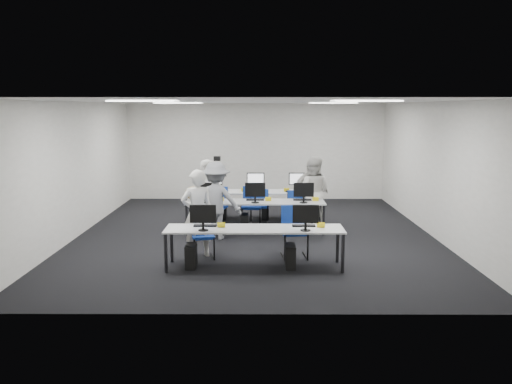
{
  "coord_description": "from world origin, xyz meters",
  "views": [
    {
      "loc": [
        0.07,
        -11.12,
        2.87
      ],
      "look_at": [
        0.02,
        -0.11,
        1.0
      ],
      "focal_mm": 35.0,
      "sensor_mm": 36.0,
      "label": 1
    }
  ],
  "objects_px": {
    "desk_mid": "(255,203)",
    "chair_2": "(216,214)",
    "chair_4": "(299,215)",
    "student_3": "(310,192)",
    "student_2": "(208,192)",
    "chair_1": "(294,241)",
    "photographer": "(216,201)",
    "chair_0": "(203,244)",
    "chair_5": "(209,212)",
    "student_1": "(313,192)",
    "chair_6": "(259,213)",
    "desk_front": "(254,231)",
    "chair_3": "(252,214)",
    "student_0": "(197,213)",
    "chair_7": "(295,213)"
  },
  "relations": [
    {
      "from": "chair_0",
      "to": "chair_2",
      "type": "xyz_separation_m",
      "value": [
        0.05,
        2.54,
        0.04
      ]
    },
    {
      "from": "chair_0",
      "to": "student_0",
      "type": "xyz_separation_m",
      "value": [
        -0.11,
        0.1,
        0.59
      ]
    },
    {
      "from": "chair_6",
      "to": "chair_7",
      "type": "relative_size",
      "value": 1.04
    },
    {
      "from": "chair_4",
      "to": "student_2",
      "type": "distance_m",
      "value": 2.32
    },
    {
      "from": "student_1",
      "to": "chair_4",
      "type": "bearing_deg",
      "value": -4.32
    },
    {
      "from": "chair_1",
      "to": "chair_3",
      "type": "height_order",
      "value": "chair_1"
    },
    {
      "from": "chair_5",
      "to": "student_0",
      "type": "distance_m",
      "value": 2.74
    },
    {
      "from": "desk_front",
      "to": "chair_3",
      "type": "distance_m",
      "value": 3.16
    },
    {
      "from": "student_2",
      "to": "chair_3",
      "type": "bearing_deg",
      "value": -37.15
    },
    {
      "from": "desk_mid",
      "to": "student_0",
      "type": "distance_m",
      "value": 2.22
    },
    {
      "from": "student_2",
      "to": "student_3",
      "type": "relative_size",
      "value": 0.99
    },
    {
      "from": "desk_mid",
      "to": "chair_2",
      "type": "xyz_separation_m",
      "value": [
        -0.95,
        0.53,
        -0.38
      ]
    },
    {
      "from": "chair_1",
      "to": "chair_3",
      "type": "distance_m",
      "value": 2.64
    },
    {
      "from": "chair_1",
      "to": "chair_5",
      "type": "xyz_separation_m",
      "value": [
        -1.91,
        2.73,
        -0.0
      ]
    },
    {
      "from": "chair_4",
      "to": "chair_0",
      "type": "bearing_deg",
      "value": -133.23
    },
    {
      "from": "chair_5",
      "to": "student_2",
      "type": "height_order",
      "value": "student_2"
    },
    {
      "from": "desk_mid",
      "to": "photographer",
      "type": "height_order",
      "value": "photographer"
    },
    {
      "from": "chair_1",
      "to": "chair_7",
      "type": "bearing_deg",
      "value": 80.38
    },
    {
      "from": "desk_mid",
      "to": "student_2",
      "type": "bearing_deg",
      "value": 142.89
    },
    {
      "from": "chair_4",
      "to": "photographer",
      "type": "height_order",
      "value": "photographer"
    },
    {
      "from": "chair_7",
      "to": "student_2",
      "type": "bearing_deg",
      "value": 174.98
    },
    {
      "from": "desk_mid",
      "to": "student_1",
      "type": "bearing_deg",
      "value": 21.04
    },
    {
      "from": "chair_0",
      "to": "student_3",
      "type": "xyz_separation_m",
      "value": [
        2.35,
        2.85,
        0.55
      ]
    },
    {
      "from": "student_0",
      "to": "student_1",
      "type": "bearing_deg",
      "value": -154.93
    },
    {
      "from": "chair_2",
      "to": "student_0",
      "type": "bearing_deg",
      "value": -79.3
    },
    {
      "from": "chair_2",
      "to": "chair_4",
      "type": "height_order",
      "value": "chair_2"
    },
    {
      "from": "student_1",
      "to": "student_2",
      "type": "xyz_separation_m",
      "value": [
        -2.57,
        0.36,
        -0.05
      ]
    },
    {
      "from": "chair_2",
      "to": "chair_3",
      "type": "bearing_deg",
      "value": 15.16
    },
    {
      "from": "chair_0",
      "to": "student_1",
      "type": "height_order",
      "value": "student_1"
    },
    {
      "from": "photographer",
      "to": "desk_front",
      "type": "bearing_deg",
      "value": 119.33
    },
    {
      "from": "chair_0",
      "to": "chair_5",
      "type": "relative_size",
      "value": 0.86
    },
    {
      "from": "student_1",
      "to": "photographer",
      "type": "xyz_separation_m",
      "value": [
        -2.25,
        -1.14,
        -0.01
      ]
    },
    {
      "from": "chair_7",
      "to": "student_0",
      "type": "bearing_deg",
      "value": -130.24
    },
    {
      "from": "chair_4",
      "to": "student_3",
      "type": "bearing_deg",
      "value": 27.77
    },
    {
      "from": "chair_6",
      "to": "student_3",
      "type": "distance_m",
      "value": 1.36
    },
    {
      "from": "chair_1",
      "to": "student_3",
      "type": "relative_size",
      "value": 0.61
    },
    {
      "from": "chair_0",
      "to": "student_0",
      "type": "bearing_deg",
      "value": 125.2
    },
    {
      "from": "chair_6",
      "to": "desk_front",
      "type": "bearing_deg",
      "value": -92.91
    },
    {
      "from": "chair_2",
      "to": "student_0",
      "type": "height_order",
      "value": "student_0"
    },
    {
      "from": "student_1",
      "to": "desk_mid",
      "type": "bearing_deg",
      "value": 36.67
    },
    {
      "from": "chair_0",
      "to": "chair_4",
      "type": "xyz_separation_m",
      "value": [
        2.07,
        2.67,
        0.0
      ]
    },
    {
      "from": "desk_mid",
      "to": "chair_7",
      "type": "bearing_deg",
      "value": 39.86
    },
    {
      "from": "chair_0",
      "to": "chair_2",
      "type": "height_order",
      "value": "chair_2"
    },
    {
      "from": "desk_front",
      "to": "photographer",
      "type": "bearing_deg",
      "value": 113.13
    },
    {
      "from": "desk_mid",
      "to": "student_1",
      "type": "xyz_separation_m",
      "value": [
        1.39,
        0.54,
        0.18
      ]
    },
    {
      "from": "chair_5",
      "to": "desk_mid",
      "type": "bearing_deg",
      "value": -26.46
    },
    {
      "from": "chair_0",
      "to": "chair_1",
      "type": "height_order",
      "value": "chair_1"
    },
    {
      "from": "chair_2",
      "to": "student_0",
      "type": "relative_size",
      "value": 0.56
    },
    {
      "from": "chair_0",
      "to": "chair_4",
      "type": "relative_size",
      "value": 0.99
    },
    {
      "from": "chair_4",
      "to": "student_1",
      "type": "xyz_separation_m",
      "value": [
        0.32,
        -0.12,
        0.59
      ]
    }
  ]
}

